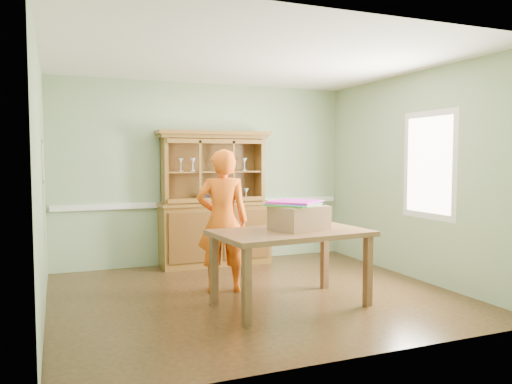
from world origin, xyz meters
name	(u,v)px	position (x,y,z in m)	size (l,w,h in m)	color
floor	(255,295)	(0.00, 0.00, 0.00)	(4.50, 4.50, 0.00)	#4D3219
ceiling	(255,59)	(0.00, 0.00, 2.70)	(4.50, 4.50, 0.00)	white
wall_back	(206,174)	(0.00, 2.00, 1.35)	(4.50, 4.50, 0.00)	#88A279
wall_left	(41,183)	(-2.25, 0.00, 1.35)	(4.00, 4.00, 0.00)	#88A279
wall_right	(414,176)	(2.25, 0.00, 1.35)	(4.00, 4.00, 0.00)	#88A279
wall_front	(350,189)	(0.00, -2.00, 1.35)	(4.50, 4.50, 0.00)	#88A279
chair_rail	(206,203)	(0.00, 1.98, 0.90)	(4.41, 0.05, 0.08)	silver
framed_map	(43,162)	(-2.23, 0.30, 1.55)	(0.03, 0.60, 0.46)	#342215
window_panel	(429,165)	(2.23, -0.30, 1.50)	(0.03, 0.96, 1.36)	silver
china_hutch	(215,218)	(0.07, 1.78, 0.70)	(1.69, 0.56, 1.98)	brown
dining_table	(291,239)	(0.21, -0.51, 0.72)	(1.71, 1.12, 0.81)	brown
cardboard_box	(299,218)	(0.33, -0.47, 0.94)	(0.55, 0.44, 0.26)	#91694B
kite_stack	(295,203)	(0.30, -0.42, 1.10)	(0.68, 0.68, 0.05)	#D5FB1F
person	(223,221)	(-0.29, 0.30, 0.85)	(0.62, 0.40, 1.69)	#EC5A0E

